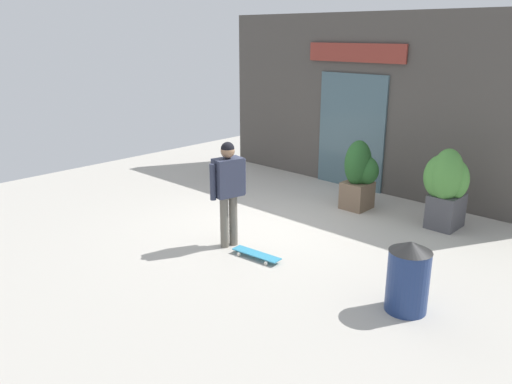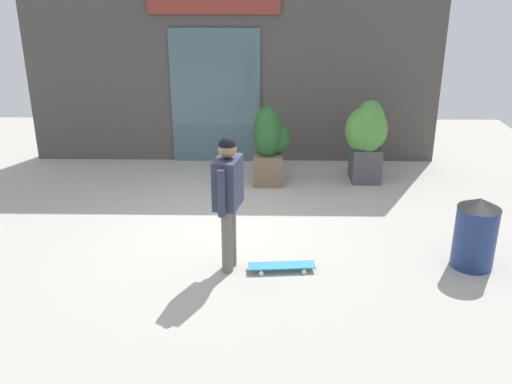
% 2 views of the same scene
% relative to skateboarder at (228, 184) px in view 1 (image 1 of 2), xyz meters
% --- Properties ---
extents(ground_plane, '(12.00, 12.00, 0.00)m').
position_rel_skateboarder_xyz_m(ground_plane, '(-0.16, 1.06, -1.01)').
color(ground_plane, '#B2ADA3').
extents(building_facade, '(7.32, 0.31, 3.57)m').
position_rel_skateboarder_xyz_m(building_facade, '(-0.18, 4.16, 0.77)').
color(building_facade, '#4C4742').
rests_on(building_facade, ground_plane).
extents(skateboarder, '(0.35, 0.60, 1.65)m').
position_rel_skateboarder_xyz_m(skateboarder, '(0.00, 0.00, 0.00)').
color(skateboarder, '#666056').
rests_on(skateboarder, ground_plane).
extents(skateboard, '(0.81, 0.28, 0.08)m').
position_rel_skateboarder_xyz_m(skateboard, '(0.63, -0.05, -0.94)').
color(skateboard, teal).
rests_on(skateboard, ground_plane).
extents(planter_box_left, '(0.61, 0.57, 1.30)m').
position_rel_skateboarder_xyz_m(planter_box_left, '(0.48, 2.90, -0.32)').
color(planter_box_left, brown).
rests_on(planter_box_left, ground_plane).
extents(planter_box_right, '(0.71, 0.72, 1.39)m').
position_rel_skateboarder_xyz_m(planter_box_right, '(2.08, 3.00, -0.23)').
color(planter_box_right, '#47474C').
rests_on(planter_box_right, ground_plane).
extents(trash_bin, '(0.50, 0.50, 0.89)m').
position_rel_skateboarder_xyz_m(trash_bin, '(2.93, 0.12, -0.56)').
color(trash_bin, navy).
rests_on(trash_bin, ground_plane).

